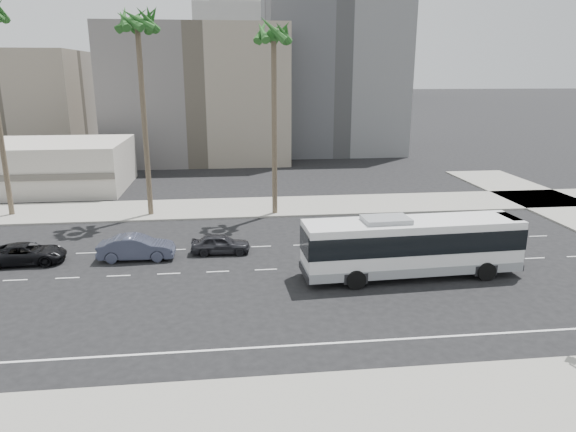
{
  "coord_description": "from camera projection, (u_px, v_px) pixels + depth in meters",
  "views": [
    {
      "loc": [
        -8.11,
        -30.38,
        11.98
      ],
      "look_at": [
        -4.13,
        4.0,
        2.35
      ],
      "focal_mm": 32.28,
      "sensor_mm": 36.0,
      "label": 1
    }
  ],
  "objects": [
    {
      "name": "midrise_beige_far",
      "position": [
        19.0,
        104.0,
        74.81
      ],
      "size": [
        18.0,
        16.0,
        15.0
      ],
      "primitive_type": "cube",
      "color": "slate",
      "rests_on": "ground"
    },
    {
      "name": "highrise_right",
      "position": [
        335.0,
        23.0,
        248.87
      ],
      "size": [
        26.0,
        26.0,
        70.0
      ],
      "primitive_type": "cube",
      "color": "#505860",
      "rests_on": "ground"
    },
    {
      "name": "car_b",
      "position": [
        137.0,
        247.0,
        34.17
      ],
      "size": [
        1.78,
        4.95,
        1.62
      ],
      "primitive_type": "imported",
      "rotation": [
        0.0,
        0.0,
        1.56
      ],
      "color": "#383D50",
      "rests_on": "ground"
    },
    {
      "name": "ground",
      "position": [
        359.0,
        266.0,
        33.18
      ],
      "size": [
        700.0,
        700.0,
        0.0
      ],
      "primitive_type": "plane",
      "color": "black",
      "rests_on": "ground"
    },
    {
      "name": "palm_mid",
      "position": [
        137.0,
        27.0,
        40.68
      ],
      "size": [
        5.55,
        5.55,
        17.12
      ],
      "rotation": [
        0.0,
        0.0,
        -0.1
      ],
      "color": "brown",
      "rests_on": "ground"
    },
    {
      "name": "car_a",
      "position": [
        221.0,
        244.0,
        35.33
      ],
      "size": [
        1.74,
        4.04,
        1.36
      ],
      "primitive_type": "imported",
      "rotation": [
        0.0,
        0.0,
        1.54
      ],
      "color": "#242428",
      "rests_on": "ground"
    },
    {
      "name": "midrise_beige_west",
      "position": [
        199.0,
        94.0,
        72.5
      ],
      "size": [
        24.0,
        18.0,
        18.0
      ],
      "primitive_type": "cube",
      "color": "slate",
      "rests_on": "ground"
    },
    {
      "name": "sidewalk_south",
      "position": [
        467.0,
        421.0,
        18.33
      ],
      "size": [
        120.0,
        7.0,
        0.15
      ],
      "primitive_type": "cube",
      "color": "gray",
      "rests_on": "ground"
    },
    {
      "name": "commercial_low",
      "position": [
        18.0,
        166.0,
        54.06
      ],
      "size": [
        22.0,
        12.16,
        5.0
      ],
      "color": "#BEB6AA",
      "rests_on": "ground"
    },
    {
      "name": "highrise_far",
      "position": [
        369.0,
        38.0,
        281.69
      ],
      "size": [
        22.0,
        22.0,
        60.0
      ],
      "primitive_type": "cube",
      "color": "#505860",
      "rests_on": "ground"
    },
    {
      "name": "civic_tower",
      "position": [
        236.0,
        17.0,
        261.79
      ],
      "size": [
        42.0,
        42.0,
        129.0
      ],
      "color": "beige",
      "rests_on": "ground"
    },
    {
      "name": "city_bus",
      "position": [
        412.0,
        245.0,
        31.05
      ],
      "size": [
        13.25,
        3.52,
        3.77
      ],
      "rotation": [
        0.0,
        0.0,
        0.05
      ],
      "color": "white",
      "rests_on": "ground"
    },
    {
      "name": "sidewalk_north",
      "position": [
        318.0,
        205.0,
        47.99
      ],
      "size": [
        120.0,
        7.0,
        0.15
      ],
      "primitive_type": "cube",
      "color": "gray",
      "rests_on": "ground"
    },
    {
      "name": "palm_near",
      "position": [
        274.0,
        39.0,
        41.33
      ],
      "size": [
        4.77,
        4.77,
        16.06
      ],
      "rotation": [
        0.0,
        0.0,
        -0.31
      ],
      "color": "brown",
      "rests_on": "ground"
    },
    {
      "name": "car_c",
      "position": [
        26.0,
        253.0,
        33.44
      ],
      "size": [
        2.43,
        4.92,
        1.34
      ],
      "primitive_type": "imported",
      "rotation": [
        0.0,
        0.0,
        1.61
      ],
      "color": "black",
      "rests_on": "ground"
    },
    {
      "name": "midrise_gray_center",
      "position": [
        330.0,
        65.0,
        80.34
      ],
      "size": [
        20.0,
        20.0,
        26.0
      ],
      "primitive_type": "cube",
      "color": "#535458",
      "rests_on": "ground"
    }
  ]
}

